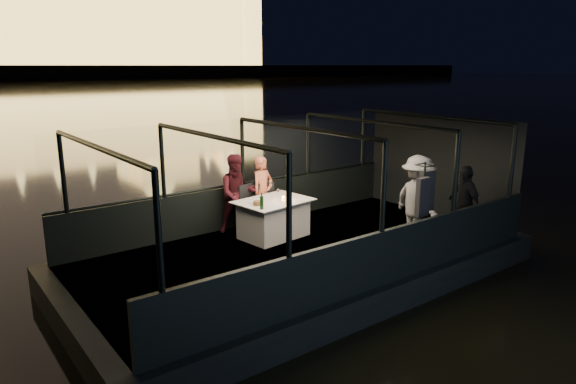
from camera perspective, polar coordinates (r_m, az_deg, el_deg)
boat_hull at (r=9.91m, az=1.41°, el=-9.18°), size 8.60×4.40×1.00m
boat_deck at (r=9.74m, az=1.43°, el=-6.58°), size 8.00×4.00×0.04m
gunwale_port at (r=11.15m, az=-4.97°, el=-1.42°), size 8.00×0.08×0.90m
gunwale_starboard at (r=8.20m, az=10.25°, el=-7.29°), size 8.00×0.08×0.90m
cabin_glass_port at (r=10.91m, az=-5.09°, el=4.42°), size 8.00×0.02×1.40m
cabin_glass_starboard at (r=7.87m, az=10.61°, el=0.55°), size 8.00×0.02×1.40m
cabin_roof_glass at (r=9.19m, az=1.52°, el=7.11°), size 8.00×4.00×0.02m
end_wall_fore at (r=7.66m, az=-22.71°, el=-4.18°), size 0.02×4.00×2.30m
end_wall_aft at (r=12.24m, az=16.30°, el=2.81°), size 0.02×4.00×2.30m
canopy_ribs at (r=9.39m, az=1.47°, el=0.13°), size 8.00×4.00×2.30m
dining_table_central at (r=10.35m, az=-1.62°, el=-2.96°), size 1.57×1.22×0.77m
chair_port_left at (r=10.67m, az=-4.04°, el=-2.10°), size 0.55×0.55×0.97m
chair_port_right at (r=10.86m, az=-1.98°, el=-1.79°), size 0.48×0.48×0.94m
coat_stand at (r=9.34m, az=14.70°, el=-2.00°), size 0.61×0.56×1.76m
person_woman_coral at (r=10.95m, az=-2.83°, el=-0.05°), size 0.62×0.48×1.53m
person_man_maroon at (r=10.62m, az=-5.64°, el=-0.54°), size 0.92×0.80×1.64m
passenger_stripe at (r=10.13m, az=14.16°, el=-1.02°), size 0.86×1.24×1.75m
passenger_dark at (r=10.57m, az=18.99°, el=-0.75°), size 0.65×0.97×1.52m
wine_bottle at (r=9.57m, az=-2.93°, el=-1.07°), size 0.08×0.08×0.31m
bread_basket at (r=9.90m, az=-3.36°, el=-1.23°), size 0.25×0.25×0.07m
amber_candle at (r=10.18m, az=-0.54°, el=-0.79°), size 0.07×0.07×0.09m
plate_near at (r=10.23m, az=1.23°, el=-0.90°), size 0.29×0.29×0.01m
plate_far at (r=10.09m, az=-3.83°, el=-1.13°), size 0.29×0.29×0.01m
wine_glass_white at (r=9.64m, az=-2.98°, el=-1.30°), size 0.09×0.09×0.20m
wine_glass_red at (r=10.42m, az=-1.12°, el=-0.14°), size 0.07×0.07×0.18m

